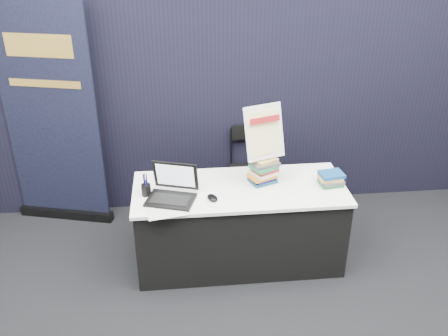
% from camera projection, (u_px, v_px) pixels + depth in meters
% --- Properties ---
extents(floor, '(8.00, 8.00, 0.00)m').
position_uv_depth(floor, '(247.00, 300.00, 4.08)').
color(floor, black).
rests_on(floor, ground).
extents(drape_partition, '(6.00, 0.08, 2.40)m').
position_uv_depth(drape_partition, '(227.00, 95.00, 4.93)').
color(drape_partition, black).
rests_on(drape_partition, floor).
extents(display_table, '(1.80, 0.75, 0.75)m').
position_uv_depth(display_table, '(239.00, 224.00, 4.39)').
color(display_table, black).
rests_on(display_table, floor).
extents(laptop, '(0.44, 0.40, 0.28)m').
position_uv_depth(laptop, '(170.00, 191.00, 4.03)').
color(laptop, black).
rests_on(laptop, display_table).
extents(mouse, '(0.12, 0.14, 0.04)m').
position_uv_depth(mouse, '(212.00, 198.00, 4.03)').
color(mouse, black).
rests_on(mouse, display_table).
extents(brochure_left, '(0.33, 0.26, 0.00)m').
position_uv_depth(brochure_left, '(166.00, 211.00, 3.89)').
color(brochure_left, silver).
rests_on(brochure_left, display_table).
extents(brochure_mid, '(0.26, 0.18, 0.00)m').
position_uv_depth(brochure_mid, '(167.00, 206.00, 3.95)').
color(brochure_mid, white).
rests_on(brochure_mid, display_table).
extents(brochure_right, '(0.37, 0.31, 0.00)m').
position_uv_depth(brochure_right, '(166.00, 199.00, 4.05)').
color(brochure_right, silver).
rests_on(brochure_right, display_table).
extents(pen_cup, '(0.09, 0.09, 0.10)m').
position_uv_depth(pen_cup, '(146.00, 190.00, 4.08)').
color(pen_cup, black).
rests_on(pen_cup, display_table).
extents(book_stack_tall, '(0.26, 0.23, 0.23)m').
position_uv_depth(book_stack_tall, '(263.00, 171.00, 4.24)').
color(book_stack_tall, '#164456').
rests_on(book_stack_tall, display_table).
extents(book_stack_short, '(0.21, 0.17, 0.11)m').
position_uv_depth(book_stack_short, '(330.00, 179.00, 4.23)').
color(book_stack_short, '#1D6F3C').
rests_on(book_stack_short, display_table).
extents(info_sign, '(0.37, 0.23, 0.47)m').
position_uv_depth(info_sign, '(264.00, 133.00, 4.11)').
color(info_sign, black).
rests_on(info_sign, book_stack_tall).
extents(pullup_banner, '(0.97, 0.35, 2.30)m').
position_uv_depth(pullup_banner, '(52.00, 126.00, 4.72)').
color(pullup_banner, black).
rests_on(pullup_banner, floor).
extents(stacking_chair, '(0.44, 0.45, 0.92)m').
position_uv_depth(stacking_chair, '(252.00, 167.00, 5.06)').
color(stacking_chair, black).
rests_on(stacking_chair, floor).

